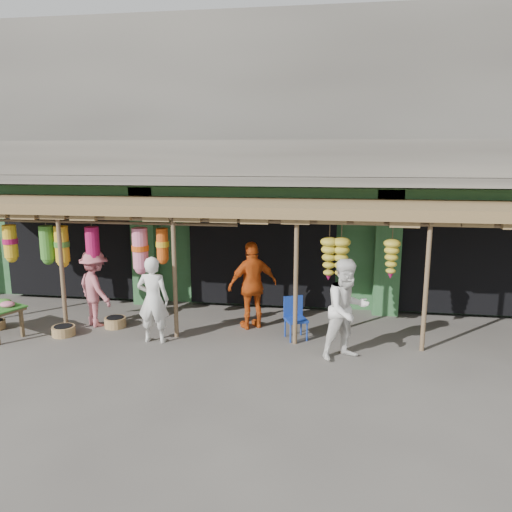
# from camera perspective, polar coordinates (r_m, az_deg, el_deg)

# --- Properties ---
(ground) EXTENTS (80.00, 80.00, 0.00)m
(ground) POSITION_cam_1_polar(r_m,az_deg,el_deg) (10.66, -0.90, -9.27)
(ground) COLOR #514C47
(ground) RESTS_ON ground
(building) EXTENTS (16.40, 6.80, 7.00)m
(building) POSITION_cam_1_polar(r_m,az_deg,el_deg) (14.79, 2.21, 9.91)
(building) COLOR gray
(building) RESTS_ON ground
(awning) EXTENTS (14.00, 2.70, 2.79)m
(awning) POSITION_cam_1_polar(r_m,az_deg,el_deg) (10.85, -1.00, 5.13)
(awning) COLOR brown
(awning) RESTS_ON ground
(blue_chair) EXTENTS (0.55, 0.56, 0.88)m
(blue_chair) POSITION_cam_1_polar(r_m,az_deg,el_deg) (10.52, 4.46, -6.77)
(blue_chair) COLOR #173598
(blue_chair) RESTS_ON ground
(basket_left) EXTENTS (0.63, 0.63, 0.20)m
(basket_left) POSITION_cam_1_polar(r_m,az_deg,el_deg) (11.49, -21.13, -7.98)
(basket_left) COLOR #976C44
(basket_left) RESTS_ON ground
(basket_right) EXTENTS (0.55, 0.55, 0.22)m
(basket_right) POSITION_cam_1_polar(r_m,az_deg,el_deg) (11.66, -15.78, -7.30)
(basket_right) COLOR olive
(basket_right) RESTS_ON ground
(person_front) EXTENTS (0.66, 0.45, 1.79)m
(person_front) POSITION_cam_1_polar(r_m,az_deg,el_deg) (10.37, -11.67, -4.91)
(person_front) COLOR white
(person_front) RESTS_ON ground
(person_right) EXTENTS (1.18, 1.11, 1.92)m
(person_right) POSITION_cam_1_polar(r_m,az_deg,el_deg) (9.48, 10.36, -6.03)
(person_right) COLOR white
(person_right) RESTS_ON ground
(person_vendor) EXTENTS (1.22, 1.01, 1.94)m
(person_vendor) POSITION_cam_1_polar(r_m,az_deg,el_deg) (10.95, -0.38, -3.36)
(person_vendor) COLOR #C94C13
(person_vendor) RESTS_ON ground
(person_shopper) EXTENTS (1.27, 1.18, 1.72)m
(person_shopper) POSITION_cam_1_polar(r_m,az_deg,el_deg) (11.69, -17.92, -3.54)
(person_shopper) COLOR #C1666F
(person_shopper) RESTS_ON ground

